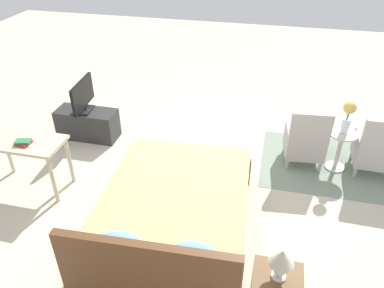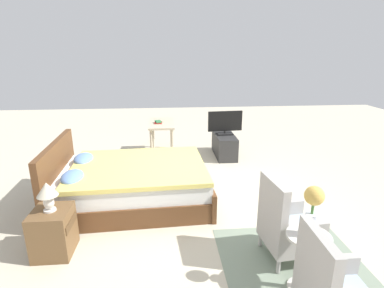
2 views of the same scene
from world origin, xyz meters
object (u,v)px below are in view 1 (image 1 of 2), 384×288
object	(u,v)px
armchair_by_window_left	(376,150)
bed	(174,217)
side_table	(340,146)
flower_vase	(348,114)
table_lamp	(282,260)
tv_flatscreen	(83,96)
armchair_by_window_right	(305,142)
book_stack	(23,142)
vanity_desk	(24,148)
tv_stand	(88,124)

from	to	relation	value
armchair_by_window_left	bed	bearing A→B (deg)	36.83
side_table	flower_vase	world-z (taller)	flower_vase
table_lamp	tv_flatscreen	xyz separation A→B (m)	(3.09, -2.51, -0.00)
armchair_by_window_right	flower_vase	distance (m)	0.69
armchair_by_window_left	book_stack	world-z (taller)	armchair_by_window_left
side_table	vanity_desk	distance (m)	4.25
bed	tv_flatscreen	xyz separation A→B (m)	(1.94, -1.79, 0.44)
table_lamp	book_stack	world-z (taller)	table_lamp
armchair_by_window_left	table_lamp	size ratio (longest dim) A/B	2.79
armchair_by_window_right	book_stack	distance (m)	3.77
bed	armchair_by_window_right	size ratio (longest dim) A/B	2.46
armchair_by_window_left	flower_vase	bearing A→B (deg)	-0.84
bed	flower_vase	xyz separation A→B (m)	(-1.92, -1.80, 0.59)
table_lamp	vanity_desk	bearing A→B (deg)	-19.85
tv_stand	tv_flatscreen	world-z (taller)	tv_flatscreen
armchair_by_window_left	tv_flatscreen	distance (m)	4.35
book_stack	tv_flatscreen	bearing A→B (deg)	-93.54
vanity_desk	book_stack	distance (m)	0.16
flower_vase	book_stack	xyz separation A→B (m)	(3.95, 1.42, -0.13)
vanity_desk	tv_flatscreen	bearing A→B (deg)	-96.71
side_table	bed	bearing A→B (deg)	43.18
bed	vanity_desk	bearing A→B (deg)	-12.17
flower_vase	table_lamp	size ratio (longest dim) A/B	1.45
armchair_by_window_left	tv_stand	size ratio (longest dim) A/B	0.96
table_lamp	bed	bearing A→B (deg)	-32.05
side_table	flower_vase	distance (m)	0.51
table_lamp	side_table	bearing A→B (deg)	-107.04
side_table	book_stack	xyz separation A→B (m)	(3.95, 1.42, 0.38)
tv_stand	vanity_desk	world-z (taller)	vanity_desk
tv_flatscreen	bed	bearing A→B (deg)	137.32
table_lamp	tv_stand	distance (m)	4.01
armchair_by_window_right	tv_flatscreen	xyz separation A→B (m)	(3.39, 0.01, 0.35)
armchair_by_window_left	flower_vase	distance (m)	0.69
vanity_desk	armchair_by_window_left	bearing A→B (deg)	-163.35
bed	armchair_by_window_right	xyz separation A→B (m)	(-1.45, -1.80, 0.09)
vanity_desk	book_stack	size ratio (longest dim) A/B	5.03
armchair_by_window_right	tv_stand	bearing A→B (deg)	0.14
armchair_by_window_left	vanity_desk	xyz separation A→B (m)	(4.50, 1.34, 0.24)
tv_flatscreen	vanity_desk	world-z (taller)	tv_flatscreen
flower_vase	vanity_desk	bearing A→B (deg)	18.58
armchair_by_window_left	vanity_desk	size ratio (longest dim) A/B	0.88
side_table	tv_stand	bearing A→B (deg)	0.22
flower_vase	armchair_by_window_right	bearing A→B (deg)	0.81
tv_stand	book_stack	size ratio (longest dim) A/B	4.65
bed	tv_stand	bearing A→B (deg)	-42.71
bed	tv_stand	size ratio (longest dim) A/B	2.35
side_table	table_lamp	size ratio (longest dim) A/B	1.79
bed	book_stack	world-z (taller)	bed
side_table	table_lamp	xyz separation A→B (m)	(0.77, 2.52, 0.37)
bed	tv_stand	xyz separation A→B (m)	(1.94, -1.79, -0.06)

